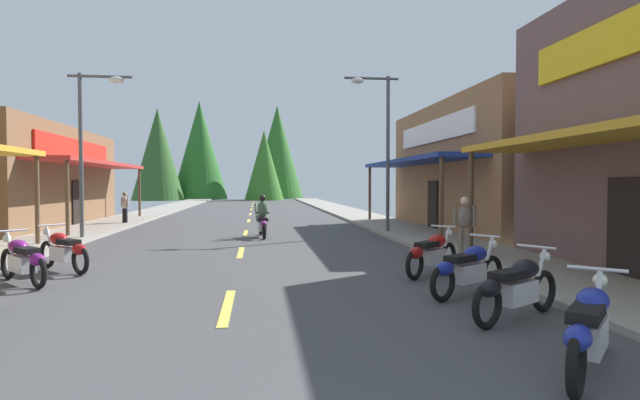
% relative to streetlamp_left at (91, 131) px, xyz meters
% --- Properties ---
extents(ground, '(10.34, 79.12, 0.10)m').
position_rel_streetlamp_left_xyz_m(ground, '(5.23, 6.61, -3.85)').
color(ground, '#424244').
extents(sidewalk_left, '(2.70, 79.12, 0.12)m').
position_rel_streetlamp_left_xyz_m(sidewalk_left, '(-1.29, 6.61, -3.74)').
color(sidewalk_left, gray).
rests_on(sidewalk_left, ground).
extents(sidewalk_right, '(2.70, 79.12, 0.12)m').
position_rel_streetlamp_left_xyz_m(sidewalk_right, '(11.74, 6.61, -3.74)').
color(sidewalk_right, gray).
rests_on(sidewalk_right, ground).
extents(centerline_dashes, '(0.16, 57.17, 0.01)m').
position_rel_streetlamp_left_xyz_m(centerline_dashes, '(5.23, 11.41, -3.80)').
color(centerline_dashes, '#E0C64C').
rests_on(centerline_dashes, ground).
extents(storefront_right_far, '(10.62, 11.85, 5.34)m').
position_rel_streetlamp_left_xyz_m(storefront_right_far, '(17.46, 2.17, -1.13)').
color(storefront_right_far, olive).
rests_on(storefront_right_far, ground).
extents(streetlamp_left, '(2.14, 0.30, 5.77)m').
position_rel_streetlamp_left_xyz_m(streetlamp_left, '(0.00, 0.00, 0.00)').
color(streetlamp_left, '#474C51').
rests_on(streetlamp_left, ground).
extents(streetlamp_right, '(2.14, 0.30, 6.17)m').
position_rel_streetlamp_left_xyz_m(streetlamp_right, '(10.47, 1.02, 0.22)').
color(streetlamp_right, '#474C51').
rests_on(streetlamp_right, ground).
extents(motorcycle_parked_right_0, '(1.53, 1.63, 1.04)m').
position_rel_streetlamp_left_xyz_m(motorcycle_parked_right_0, '(9.08, -13.55, -3.31)').
color(motorcycle_parked_right_0, black).
rests_on(motorcycle_parked_right_0, ground).
extents(motorcycle_parked_right_1, '(1.88, 1.20, 1.04)m').
position_rel_streetlamp_left_xyz_m(motorcycle_parked_right_1, '(9.40, -11.51, -3.31)').
color(motorcycle_parked_right_1, black).
rests_on(motorcycle_parked_right_1, ground).
extents(motorcycle_parked_right_2, '(1.85, 1.25, 1.04)m').
position_rel_streetlamp_left_xyz_m(motorcycle_parked_right_2, '(9.36, -9.91, -3.31)').
color(motorcycle_parked_right_2, black).
rests_on(motorcycle_parked_right_2, ground).
extents(motorcycle_parked_right_3, '(1.65, 1.51, 1.04)m').
position_rel_streetlamp_left_xyz_m(motorcycle_parked_right_3, '(9.42, -7.90, -3.31)').
color(motorcycle_parked_right_3, black).
rests_on(motorcycle_parked_right_3, ground).
extents(motorcycle_parked_left_2, '(1.54, 1.62, 1.04)m').
position_rel_streetlamp_left_xyz_m(motorcycle_parked_left_2, '(1.16, -7.86, -3.31)').
color(motorcycle_parked_left_2, black).
rests_on(motorcycle_parked_left_2, ground).
extents(motorcycle_parked_left_3, '(1.61, 1.56, 1.04)m').
position_rel_streetlamp_left_xyz_m(motorcycle_parked_left_3, '(1.40, -6.46, -3.31)').
color(motorcycle_parked_left_3, black).
rests_on(motorcycle_parked_left_3, ground).
extents(rider_cruising_lead, '(0.61, 2.14, 1.57)m').
position_rel_streetlamp_left_xyz_m(rider_cruising_lead, '(5.88, 0.28, -3.15)').
color(rider_cruising_lead, black).
rests_on(rider_cruising_lead, ground).
extents(pedestrian_by_shop, '(0.44, 0.44, 1.58)m').
position_rel_streetlamp_left_xyz_m(pedestrian_by_shop, '(-0.58, 6.61, -2.89)').
color(pedestrian_by_shop, black).
rests_on(pedestrian_by_shop, ground).
extents(pedestrian_browsing, '(0.53, 0.38, 1.63)m').
position_rel_streetlamp_left_xyz_m(pedestrian_browsing, '(11.06, -5.78, -2.86)').
color(pedestrian_browsing, '#726659').
rests_on(pedestrian_browsing, ground).
extents(treeline_backdrop, '(21.32, 13.18, 12.82)m').
position_rel_streetlamp_left_xyz_m(treeline_backdrop, '(1.42, 48.03, 2.18)').
color(treeline_backdrop, '#266223').
rests_on(treeline_backdrop, ground).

